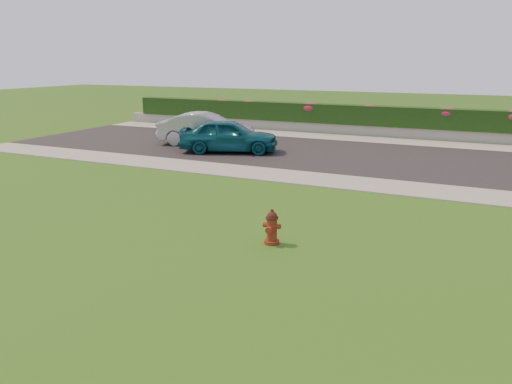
% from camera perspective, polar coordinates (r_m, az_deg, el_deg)
% --- Properties ---
extents(ground, '(120.00, 120.00, 0.00)m').
position_cam_1_polar(ground, '(10.03, -4.77, -10.06)').
color(ground, black).
rests_on(ground, ground).
extents(street_far, '(26.00, 8.00, 0.04)m').
position_cam_1_polar(street_far, '(24.23, 1.27, 4.93)').
color(street_far, black).
rests_on(street_far, ground).
extents(sidewalk_far, '(24.00, 2.00, 0.04)m').
position_cam_1_polar(sidewalk_far, '(20.34, -7.01, 2.88)').
color(sidewalk_far, gray).
rests_on(sidewalk_far, ground).
extents(sidewalk_beyond, '(34.00, 2.00, 0.04)m').
position_cam_1_polar(sidewalk_beyond, '(27.76, 13.12, 5.83)').
color(sidewalk_beyond, gray).
rests_on(sidewalk_beyond, ground).
extents(retaining_wall, '(34.00, 0.40, 0.60)m').
position_cam_1_polar(retaining_wall, '(29.17, 13.77, 6.77)').
color(retaining_wall, gray).
rests_on(retaining_wall, ground).
extents(hedge, '(32.00, 0.90, 1.10)m').
position_cam_1_polar(hedge, '(29.17, 13.92, 8.45)').
color(hedge, black).
rests_on(hedge, retaining_wall).
extents(fire_hydrant, '(0.43, 0.41, 0.85)m').
position_cam_1_polar(fire_hydrant, '(11.75, 1.81, -4.08)').
color(fire_hydrant, '#551A0D').
rests_on(fire_hydrant, ground).
extents(sedan_teal, '(4.88, 3.26, 1.54)m').
position_cam_1_polar(sedan_teal, '(23.26, -3.14, 6.46)').
color(sedan_teal, '#0B4856').
rests_on(sedan_teal, street_far).
extents(sedan_silver, '(5.08, 2.93, 1.58)m').
position_cam_1_polar(sedan_silver, '(25.51, -5.71, 7.21)').
color(sedan_silver, '#9A9CA1').
rests_on(sedan_silver, street_far).
extents(flower_clump_a, '(1.06, 0.68, 0.53)m').
position_cam_1_polar(flower_clump_a, '(32.48, -3.94, 10.06)').
color(flower_clump_a, '#B71F42').
rests_on(flower_clump_a, hedge).
extents(flower_clump_b, '(1.08, 0.69, 0.54)m').
position_cam_1_polar(flower_clump_b, '(31.62, -0.90, 9.96)').
color(flower_clump_b, '#B71F42').
rests_on(flower_clump_b, hedge).
extents(flower_clump_c, '(1.24, 0.80, 0.62)m').
position_cam_1_polar(flower_clump_c, '(30.09, 6.18, 9.56)').
color(flower_clump_c, '#B71F42').
rests_on(flower_clump_c, hedge).
extents(flower_clump_d, '(1.07, 0.69, 0.54)m').
position_cam_1_polar(flower_clump_d, '(29.15, 12.79, 9.18)').
color(flower_clump_d, '#B71F42').
rests_on(flower_clump_d, hedge).
extents(flower_clump_e, '(1.18, 0.76, 0.59)m').
position_cam_1_polar(flower_clump_e, '(28.57, 20.93, 8.42)').
color(flower_clump_e, '#B71F42').
rests_on(flower_clump_e, hedge).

